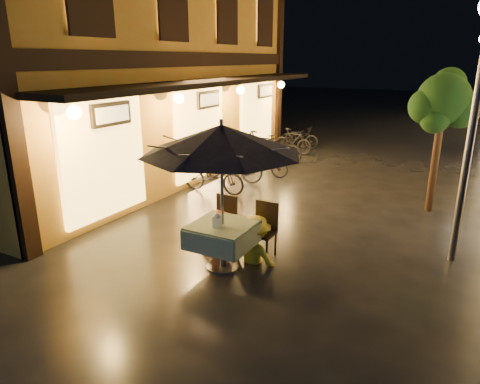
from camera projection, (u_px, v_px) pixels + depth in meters
The scene contains 19 objects.
ground at pixel (244, 269), 7.05m from camera, with size 90.00×90.00×0.00m, color black.
west_building at pixel (129, 44), 11.89m from camera, with size 5.90×11.40×7.40m.
street_tree at pixel (444, 103), 9.04m from camera, with size 1.43×1.20×3.15m.
streetlamp_near at pixel (479, 86), 6.51m from camera, with size 0.36×0.36×4.23m.
streetlamp_far at pixel (479, 69), 16.61m from camera, with size 0.36×0.36×4.23m.
cafe_table at pixel (223, 235), 6.93m from camera, with size 0.99×0.99×0.78m.
patio_umbrella at pixel (221, 140), 6.47m from camera, with size 2.53×2.53×2.46m.
cafe_chair_left at pixel (224, 219), 7.75m from camera, with size 0.42×0.42×0.97m.
cafe_chair_right at pixel (264, 227), 7.39m from camera, with size 0.42×0.42×0.97m.
table_lantern at pixel (217, 219), 6.70m from camera, with size 0.16×0.16×0.25m.
person_orange at pixel (218, 211), 7.47m from camera, with size 0.75×0.58×1.54m, color red.
person_yellow at pixel (255, 217), 7.15m from camera, with size 1.01×0.58×1.57m, color gold.
bicycle_0 at pixel (213, 175), 10.96m from camera, with size 0.61×1.74×0.92m, color black.
bicycle_1 at pixel (232, 162), 11.95m from camera, with size 0.52×1.85×1.11m, color black.
bicycle_2 at pixel (263, 163), 12.44m from camera, with size 0.53×1.52×0.80m, color black.
bicycle_3 at pixel (261, 148), 13.75m from camera, with size 0.52×1.84×1.11m, color black.
bicycle_4 at pixel (278, 146), 14.35m from camera, with size 0.66×1.90×1.00m, color black.
bicycle_5 at pixel (293, 141), 15.54m from camera, with size 0.42×1.48×0.89m, color black.
bicycle_6 at pixel (299, 137), 16.61m from camera, with size 0.54×1.54×0.81m, color black.
Camera 1 is at (2.94, -5.63, 3.32)m, focal length 32.00 mm.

